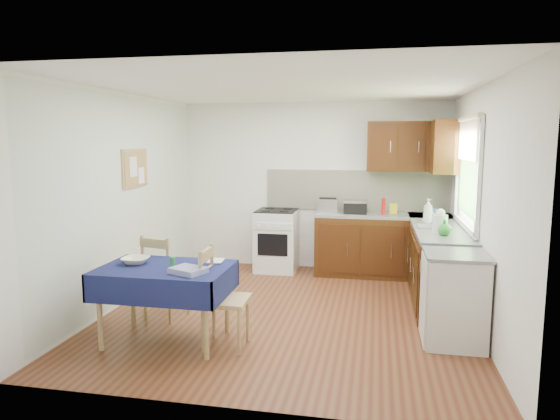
% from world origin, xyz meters
% --- Properties ---
extents(floor, '(4.20, 4.20, 0.00)m').
position_xyz_m(floor, '(0.00, 0.00, 0.00)').
color(floor, '#532416').
rests_on(floor, ground).
extents(ceiling, '(4.00, 4.20, 0.02)m').
position_xyz_m(ceiling, '(0.00, 0.00, 2.50)').
color(ceiling, white).
rests_on(ceiling, wall_back).
extents(wall_back, '(4.00, 0.02, 2.50)m').
position_xyz_m(wall_back, '(0.00, 2.10, 1.25)').
color(wall_back, white).
rests_on(wall_back, ground).
extents(wall_front, '(4.00, 0.02, 2.50)m').
position_xyz_m(wall_front, '(0.00, -2.10, 1.25)').
color(wall_front, white).
rests_on(wall_front, ground).
extents(wall_left, '(0.02, 4.20, 2.50)m').
position_xyz_m(wall_left, '(-2.00, 0.00, 1.25)').
color(wall_left, silver).
rests_on(wall_left, ground).
extents(wall_right, '(0.02, 4.20, 2.50)m').
position_xyz_m(wall_right, '(2.00, 0.00, 1.25)').
color(wall_right, white).
rests_on(wall_right, ground).
extents(base_cabinets, '(1.90, 2.30, 0.86)m').
position_xyz_m(base_cabinets, '(1.36, 1.26, 0.43)').
color(base_cabinets, '#331408').
rests_on(base_cabinets, ground).
extents(worktop_back, '(1.90, 0.60, 0.04)m').
position_xyz_m(worktop_back, '(1.05, 1.80, 0.88)').
color(worktop_back, slate).
rests_on(worktop_back, base_cabinets).
extents(worktop_right, '(0.60, 1.70, 0.04)m').
position_xyz_m(worktop_right, '(1.70, 0.65, 0.88)').
color(worktop_right, slate).
rests_on(worktop_right, base_cabinets).
extents(worktop_corner, '(0.60, 0.60, 0.04)m').
position_xyz_m(worktop_corner, '(1.70, 1.80, 0.88)').
color(worktop_corner, slate).
rests_on(worktop_corner, base_cabinets).
extents(splashback, '(2.70, 0.02, 0.60)m').
position_xyz_m(splashback, '(0.65, 2.08, 1.20)').
color(splashback, white).
rests_on(splashback, wall_back).
extents(upper_cabinets, '(1.20, 0.85, 0.70)m').
position_xyz_m(upper_cabinets, '(1.52, 1.80, 1.85)').
color(upper_cabinets, '#331408').
rests_on(upper_cabinets, wall_back).
extents(stove, '(0.60, 0.61, 0.92)m').
position_xyz_m(stove, '(-0.50, 1.80, 0.46)').
color(stove, silver).
rests_on(stove, ground).
extents(window, '(0.04, 1.48, 1.26)m').
position_xyz_m(window, '(1.97, 0.70, 1.65)').
color(window, '#2E4E20').
rests_on(window, wall_right).
extents(fridge, '(0.58, 0.60, 0.89)m').
position_xyz_m(fridge, '(1.70, -0.55, 0.44)').
color(fridge, silver).
rests_on(fridge, ground).
extents(corkboard, '(0.04, 0.62, 0.47)m').
position_xyz_m(corkboard, '(-1.97, 0.30, 1.60)').
color(corkboard, tan).
rests_on(corkboard, wall_left).
extents(dining_table, '(1.23, 0.83, 0.74)m').
position_xyz_m(dining_table, '(-1.02, -1.03, 0.64)').
color(dining_table, '#0F103F').
rests_on(dining_table, ground).
extents(chair_far, '(0.50, 0.50, 0.93)m').
position_xyz_m(chair_far, '(-1.31, -0.44, 0.49)').
color(chair_far, tan).
rests_on(chair_far, ground).
extents(chair_near, '(0.43, 0.43, 0.95)m').
position_xyz_m(chair_near, '(-0.47, -1.04, 0.50)').
color(chair_near, tan).
rests_on(chair_near, ground).
extents(toaster, '(0.29, 0.18, 0.22)m').
position_xyz_m(toaster, '(0.26, 1.79, 1.00)').
color(toaster, '#B8B8BD').
rests_on(toaster, worktop_back).
extents(sandwich_press, '(0.32, 0.28, 0.19)m').
position_xyz_m(sandwich_press, '(0.66, 1.78, 0.99)').
color(sandwich_press, black).
rests_on(sandwich_press, worktop_back).
extents(sauce_bottle, '(0.05, 0.05, 0.24)m').
position_xyz_m(sauce_bottle, '(1.05, 1.71, 1.02)').
color(sauce_bottle, red).
rests_on(sauce_bottle, worktop_back).
extents(yellow_packet, '(0.12, 0.09, 0.14)m').
position_xyz_m(yellow_packet, '(1.19, 1.88, 0.97)').
color(yellow_packet, yellow).
rests_on(yellow_packet, worktop_back).
extents(dish_rack, '(0.38, 0.29, 0.18)m').
position_xyz_m(dish_rack, '(1.64, 0.76, 0.92)').
color(dish_rack, gray).
rests_on(dish_rack, worktop_right).
extents(kettle, '(0.16, 0.16, 0.27)m').
position_xyz_m(kettle, '(1.66, 0.43, 1.02)').
color(kettle, silver).
rests_on(kettle, worktop_right).
extents(cup, '(0.14, 0.14, 0.09)m').
position_xyz_m(cup, '(1.73, 1.75, 0.95)').
color(cup, silver).
rests_on(cup, worktop_back).
extents(soap_bottle_a, '(0.17, 0.17, 0.31)m').
position_xyz_m(soap_bottle_a, '(1.59, 1.11, 1.05)').
color(soap_bottle_a, silver).
rests_on(soap_bottle_a, worktop_right).
extents(soap_bottle_b, '(0.10, 0.10, 0.19)m').
position_xyz_m(soap_bottle_b, '(1.67, 1.14, 0.99)').
color(soap_bottle_b, '#1B4AA2').
rests_on(soap_bottle_b, worktop_right).
extents(soap_bottle_c, '(0.18, 0.18, 0.18)m').
position_xyz_m(soap_bottle_c, '(1.69, 0.25, 0.99)').
color(soap_bottle_c, '#27902B').
rests_on(soap_bottle_c, worktop_right).
extents(plate_bowl, '(0.27, 0.27, 0.06)m').
position_xyz_m(plate_bowl, '(-1.35, -0.98, 0.77)').
color(plate_bowl, '#F3EBC7').
rests_on(plate_bowl, dining_table).
extents(book, '(0.17, 0.22, 0.02)m').
position_xyz_m(book, '(-0.68, -0.77, 0.75)').
color(book, white).
rests_on(book, dining_table).
extents(spice_jar, '(0.05, 0.05, 0.09)m').
position_xyz_m(spice_jar, '(-0.95, -1.01, 0.79)').
color(spice_jar, green).
rests_on(spice_jar, dining_table).
extents(tea_towel, '(0.36, 0.33, 0.05)m').
position_xyz_m(tea_towel, '(-0.71, -1.21, 0.77)').
color(tea_towel, navy).
rests_on(tea_towel, dining_table).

